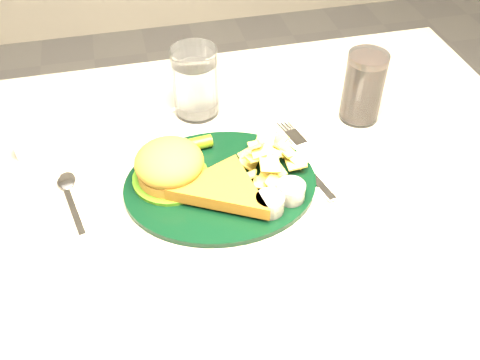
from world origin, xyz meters
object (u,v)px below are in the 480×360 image
object	(u,v)px
dinner_plate	(220,170)
cola_glass	(363,87)
water_glass	(195,82)
fork_napkin	(307,168)
table	(217,313)

from	to	relation	value
dinner_plate	cola_glass	distance (m)	0.31
dinner_plate	water_glass	distance (m)	0.21
water_glass	fork_napkin	size ratio (longest dim) A/B	0.71
cola_glass	water_glass	bearing A→B (deg)	162.97
water_glass	fork_napkin	world-z (taller)	water_glass
water_glass	cola_glass	world-z (taller)	cola_glass
water_glass	fork_napkin	bearing A→B (deg)	-54.70
dinner_plate	water_glass	bearing A→B (deg)	93.87
water_glass	cola_glass	size ratio (longest dim) A/B	0.99
cola_glass	fork_napkin	distance (m)	0.19
table	cola_glass	distance (m)	0.55
fork_napkin	dinner_plate	bearing A→B (deg)	167.34
dinner_plate	fork_napkin	size ratio (longest dim) A/B	1.69
water_glass	dinner_plate	bearing A→B (deg)	-89.87
dinner_plate	cola_glass	bearing A→B (deg)	26.60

